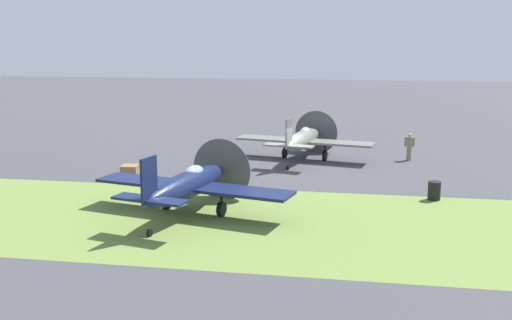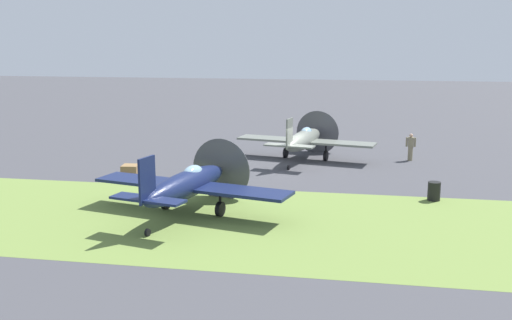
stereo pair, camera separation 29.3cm
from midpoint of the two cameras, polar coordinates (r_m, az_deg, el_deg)
name	(u,v)px [view 2 (the right image)]	position (r m, az deg, el deg)	size (l,w,h in m)	color
ground_plane	(291,168)	(35.47, 3.66, -0.76)	(160.00, 160.00, 0.00)	#424247
grass_verge	(260,223)	(24.90, 0.71, -6.08)	(120.00, 11.00, 0.01)	olive
airplane_lead	(304,139)	(37.56, 4.91, 1.99)	(9.00, 7.19, 3.19)	slate
airplane_wingman	(188,184)	(25.85, -6.24, -2.33)	(9.27, 7.42, 3.29)	#141E47
ground_crew_chief	(411,146)	(38.65, 14.90, 1.28)	(0.63, 0.38, 1.73)	#847A5B
fuel_drum	(434,191)	(29.50, 17.06, -2.89)	(0.60, 0.60, 0.90)	black
supply_crate	(131,171)	(33.89, -11.76, -1.01)	(0.90, 0.90, 0.64)	olive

